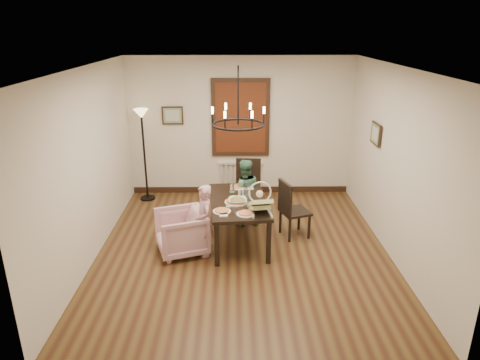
{
  "coord_description": "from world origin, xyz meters",
  "views": [
    {
      "loc": [
        -0.13,
        -5.95,
        3.34
      ],
      "look_at": [
        -0.04,
        0.35,
        1.05
      ],
      "focal_mm": 32.0,
      "sensor_mm": 36.0,
      "label": 1
    }
  ],
  "objects_px": {
    "chair_far": "(248,189)",
    "chair_right": "(295,208)",
    "baby_bouncer": "(260,202)",
    "drinking_glass": "(249,197)",
    "seated_man": "(244,198)",
    "armchair": "(181,232)",
    "dining_table": "(238,205)",
    "elderly_woman": "(204,227)",
    "floor_lamp": "(145,156)"
  },
  "relations": [
    {
      "from": "floor_lamp",
      "to": "armchair",
      "type": "bearing_deg",
      "value": -66.45
    },
    {
      "from": "seated_man",
      "to": "elderly_woman",
      "type": "bearing_deg",
      "value": 51.8
    },
    {
      "from": "chair_far",
      "to": "chair_right",
      "type": "xyz_separation_m",
      "value": [
        0.76,
        -0.85,
        -0.03
      ]
    },
    {
      "from": "seated_man",
      "to": "armchair",
      "type": "bearing_deg",
      "value": 37.37
    },
    {
      "from": "chair_right",
      "to": "drinking_glass",
      "type": "bearing_deg",
      "value": 87.64
    },
    {
      "from": "elderly_woman",
      "to": "baby_bouncer",
      "type": "xyz_separation_m",
      "value": [
        0.83,
        -0.06,
        0.42
      ]
    },
    {
      "from": "seated_man",
      "to": "chair_far",
      "type": "bearing_deg",
      "value": -109.86
    },
    {
      "from": "dining_table",
      "to": "drinking_glass",
      "type": "relative_size",
      "value": 10.63
    },
    {
      "from": "chair_far",
      "to": "baby_bouncer",
      "type": "xyz_separation_m",
      "value": [
        0.13,
        -1.52,
        0.37
      ]
    },
    {
      "from": "baby_bouncer",
      "to": "chair_right",
      "type": "bearing_deg",
      "value": 39.27
    },
    {
      "from": "chair_far",
      "to": "armchair",
      "type": "relative_size",
      "value": 1.41
    },
    {
      "from": "elderly_woman",
      "to": "floor_lamp",
      "type": "xyz_separation_m",
      "value": [
        -1.31,
        2.26,
        0.43
      ]
    },
    {
      "from": "chair_far",
      "to": "chair_right",
      "type": "distance_m",
      "value": 1.14
    },
    {
      "from": "chair_far",
      "to": "seated_man",
      "type": "distance_m",
      "value": 0.38
    },
    {
      "from": "dining_table",
      "to": "chair_far",
      "type": "distance_m",
      "value": 1.07
    },
    {
      "from": "chair_far",
      "to": "seated_man",
      "type": "relative_size",
      "value": 1.06
    },
    {
      "from": "drinking_glass",
      "to": "chair_far",
      "type": "bearing_deg",
      "value": 88.88
    },
    {
      "from": "armchair",
      "to": "baby_bouncer",
      "type": "xyz_separation_m",
      "value": [
        1.2,
        -0.14,
        0.55
      ]
    },
    {
      "from": "elderly_woman",
      "to": "baby_bouncer",
      "type": "height_order",
      "value": "baby_bouncer"
    },
    {
      "from": "chair_far",
      "to": "baby_bouncer",
      "type": "bearing_deg",
      "value": -80.61
    },
    {
      "from": "drinking_glass",
      "to": "chair_right",
      "type": "bearing_deg",
      "value": 17.14
    },
    {
      "from": "drinking_glass",
      "to": "elderly_woman",
      "type": "bearing_deg",
      "value": -152.06
    },
    {
      "from": "chair_far",
      "to": "chair_right",
      "type": "bearing_deg",
      "value": -43.79
    },
    {
      "from": "dining_table",
      "to": "drinking_glass",
      "type": "height_order",
      "value": "drinking_glass"
    },
    {
      "from": "armchair",
      "to": "elderly_woman",
      "type": "height_order",
      "value": "elderly_woman"
    },
    {
      "from": "dining_table",
      "to": "armchair",
      "type": "distance_m",
      "value": 0.99
    },
    {
      "from": "dining_table",
      "to": "chair_far",
      "type": "xyz_separation_m",
      "value": [
        0.18,
        1.04,
        -0.12
      ]
    },
    {
      "from": "seated_man",
      "to": "floor_lamp",
      "type": "distance_m",
      "value": 2.3
    },
    {
      "from": "armchair",
      "to": "floor_lamp",
      "type": "relative_size",
      "value": 0.41
    },
    {
      "from": "chair_far",
      "to": "elderly_woman",
      "type": "xyz_separation_m",
      "value": [
        -0.7,
        -1.45,
        -0.05
      ]
    },
    {
      "from": "armchair",
      "to": "drinking_glass",
      "type": "xyz_separation_m",
      "value": [
        1.04,
        0.28,
        0.47
      ]
    },
    {
      "from": "chair_far",
      "to": "floor_lamp",
      "type": "relative_size",
      "value": 0.58
    },
    {
      "from": "dining_table",
      "to": "armchair",
      "type": "xyz_separation_m",
      "value": [
        -0.88,
        -0.33,
        -0.31
      ]
    },
    {
      "from": "armchair",
      "to": "floor_lamp",
      "type": "height_order",
      "value": "floor_lamp"
    },
    {
      "from": "seated_man",
      "to": "drinking_glass",
      "type": "xyz_separation_m",
      "value": [
        0.06,
        -0.72,
        0.31
      ]
    },
    {
      "from": "chair_right",
      "to": "drinking_glass",
      "type": "distance_m",
      "value": 0.87
    },
    {
      "from": "dining_table",
      "to": "elderly_woman",
      "type": "height_order",
      "value": "elderly_woman"
    },
    {
      "from": "seated_man",
      "to": "floor_lamp",
      "type": "height_order",
      "value": "floor_lamp"
    },
    {
      "from": "elderly_woman",
      "to": "floor_lamp",
      "type": "relative_size",
      "value": 0.52
    },
    {
      "from": "baby_bouncer",
      "to": "floor_lamp",
      "type": "bearing_deg",
      "value": 125.23
    },
    {
      "from": "baby_bouncer",
      "to": "elderly_woman",
      "type": "bearing_deg",
      "value": 168.05
    },
    {
      "from": "floor_lamp",
      "to": "dining_table",
      "type": "bearing_deg",
      "value": -45.27
    },
    {
      "from": "baby_bouncer",
      "to": "drinking_glass",
      "type": "xyz_separation_m",
      "value": [
        -0.15,
        0.43,
        -0.09
      ]
    },
    {
      "from": "chair_right",
      "to": "elderly_woman",
      "type": "relative_size",
      "value": 1.05
    },
    {
      "from": "seated_man",
      "to": "drinking_glass",
      "type": "bearing_deg",
      "value": 86.32
    },
    {
      "from": "dining_table",
      "to": "seated_man",
      "type": "height_order",
      "value": "seated_man"
    },
    {
      "from": "chair_right",
      "to": "armchair",
      "type": "distance_m",
      "value": 1.9
    },
    {
      "from": "chair_right",
      "to": "armchair",
      "type": "bearing_deg",
      "value": 86.57
    },
    {
      "from": "dining_table",
      "to": "baby_bouncer",
      "type": "xyz_separation_m",
      "value": [
        0.31,
        -0.47,
        0.25
      ]
    },
    {
      "from": "drinking_glass",
      "to": "baby_bouncer",
      "type": "bearing_deg",
      "value": -70.43
    }
  ]
}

